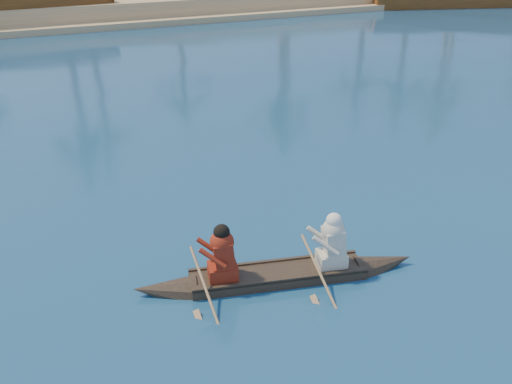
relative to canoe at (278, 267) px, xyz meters
name	(u,v)px	position (x,y,z in m)	size (l,w,h in m)	color
ground	(463,141)	(8.00, 4.00, -0.27)	(160.00, 160.00, 0.00)	#0C2B4E
canoe	(278,267)	(0.00, 0.00, 0.00)	(5.13, 1.79, 1.41)	#392E1F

